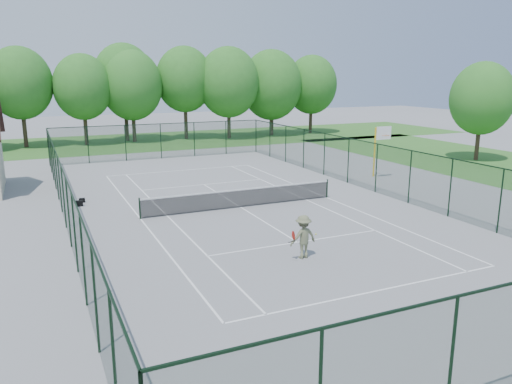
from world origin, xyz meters
TOP-DOWN VIEW (x-y plane):
  - ground at (0.00, 0.00)m, footprint 140.00×140.00m
  - grass_far at (0.00, 30.00)m, footprint 80.00×16.00m
  - grass_side at (24.00, 4.00)m, footprint 14.00×40.00m
  - court_lines at (0.00, 0.00)m, footprint 11.05×23.85m
  - tennis_net at (0.00, 0.00)m, footprint 11.08×0.08m
  - fence_enclosure at (0.00, 0.00)m, footprint 18.05×36.05m
  - tree_line_far at (0.00, 30.00)m, footprint 39.40×6.40m
  - basketball_goal at (11.92, 3.53)m, footprint 1.20×1.43m
  - tree_side at (24.26, 6.20)m, footprint 5.17×5.17m
  - sports_bag_a at (-8.05, 3.93)m, footprint 0.41×0.27m
  - sports_bag_b at (-7.84, 4.74)m, footprint 0.35×0.26m
  - tennis_player at (-0.71, -8.11)m, footprint 1.72×0.94m

SIDE VIEW (x-z plane):
  - ground at x=0.00m, z-range 0.00..0.00m
  - court_lines at x=0.00m, z-range 0.00..0.01m
  - grass_far at x=0.00m, z-range 0.00..0.01m
  - grass_side at x=24.00m, z-range 0.00..0.01m
  - sports_bag_b at x=-7.84m, z-range 0.00..0.25m
  - sports_bag_a at x=-8.05m, z-range 0.00..0.31m
  - tennis_net at x=0.00m, z-range 0.03..1.13m
  - tennis_player at x=-0.71m, z-range 0.00..1.75m
  - fence_enclosure at x=0.00m, z-range 0.05..3.07m
  - basketball_goal at x=11.92m, z-range 0.74..4.39m
  - tree_side at x=24.26m, z-range 1.07..9.26m
  - tree_line_far at x=0.00m, z-range 1.14..10.84m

